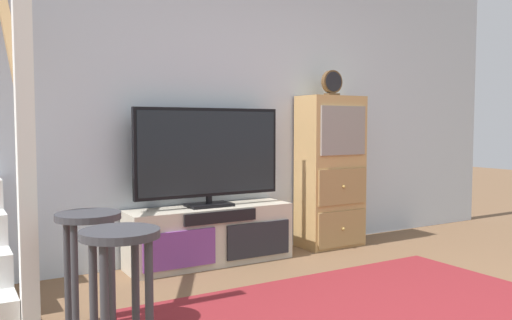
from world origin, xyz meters
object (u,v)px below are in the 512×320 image
object	(u,v)px
television	(209,154)
bar_stool_near	(120,269)
desk_clock	(332,83)
bar_stool_far	(89,243)
media_console	(211,235)
side_cabinet	(331,172)

from	to	relation	value
television	bar_stool_near	xyz separation A→B (m)	(-1.19, -1.61, -0.38)
television	desk_clock	bearing A→B (deg)	-1.34
television	bar_stool_far	world-z (taller)	television
media_console	bar_stool_near	bearing A→B (deg)	-126.76
desk_clock	bar_stool_near	bearing A→B (deg)	-146.69
desk_clock	bar_stool_near	size ratio (longest dim) A/B	0.35
side_cabinet	desk_clock	world-z (taller)	desk_clock
side_cabinet	television	bearing A→B (deg)	179.37
television	desk_clock	world-z (taller)	desk_clock
media_console	desk_clock	xyz separation A→B (m)	(1.22, -0.00, 1.27)
bar_stool_near	media_console	bearing A→B (deg)	53.24
desk_clock	side_cabinet	bearing A→B (deg)	70.04
bar_stool_near	bar_stool_far	bearing A→B (deg)	89.27
side_cabinet	bar_stool_near	world-z (taller)	side_cabinet
desk_clock	bar_stool_near	world-z (taller)	desk_clock
side_cabinet	bar_stool_far	size ratio (longest dim) A/B	2.10
bar_stool_far	media_console	bearing A→B (deg)	39.60
media_console	television	size ratio (longest dim) A/B	1.10
side_cabinet	bar_stool_far	world-z (taller)	side_cabinet
television	side_cabinet	bearing A→B (deg)	-0.63
television	bar_stool_near	size ratio (longest dim) A/B	1.83
media_console	bar_stool_near	xyz separation A→B (m)	(-1.19, -1.59, 0.27)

